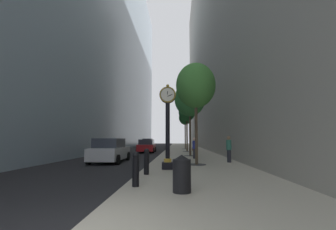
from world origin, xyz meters
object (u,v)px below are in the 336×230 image
object	(u,v)px
bollard_second	(146,161)
street_tree_near	(196,86)
pedestrian_walking	(195,148)
car_grey_mid	(148,144)
trash_bin	(182,173)
street_tree_mid_far	(187,112)
bollard_nearest	(136,168)
street_tree_far	(185,118)
car_silver_near	(110,151)
street_clock	(168,122)
pedestrian_by_clock	(229,148)
street_tree_mid_near	(190,99)
car_red_far	(147,146)

from	to	relation	value
bollard_second	street_tree_near	bearing A→B (deg)	57.37
pedestrian_walking	street_tree_near	bearing A→B (deg)	-92.52
car_grey_mid	trash_bin	bearing A→B (deg)	-80.72
trash_bin	street_tree_mid_far	bearing A→B (deg)	87.34
bollard_nearest	street_tree_far	world-z (taller)	street_tree_far
street_tree_far	car_silver_near	bearing A→B (deg)	-107.64
street_clock	street_tree_far	bearing A→B (deg)	86.03
trash_bin	pedestrian_by_clock	bearing A→B (deg)	69.26
street_clock	street_tree_mid_far	distance (m)	16.42
street_tree_mid_near	pedestrian_by_clock	distance (m)	7.38
bollard_second	street_tree_mid_near	xyz separation A→B (m)	(2.43, 10.85, 4.57)
street_tree_mid_far	bollard_second	bearing A→B (deg)	-97.75
street_clock	street_tree_near	distance (m)	3.52
street_clock	street_tree_mid_far	xyz separation A→B (m)	(1.61, 16.16, 2.41)
street_clock	car_red_far	distance (m)	16.57
street_tree_mid_far	trash_bin	distance (m)	21.52
trash_bin	pedestrian_by_clock	size ratio (longest dim) A/B	0.62
street_tree_mid_near	trash_bin	bearing A→B (deg)	-94.00
pedestrian_walking	car_grey_mid	size ratio (longest dim) A/B	0.39
street_tree_near	pedestrian_walking	bearing A→B (deg)	87.48
street_tree_far	street_tree_near	bearing A→B (deg)	-90.00
street_tree_mid_far	car_silver_near	bearing A→B (deg)	-117.09
bollard_second	car_silver_near	xyz separation A→B (m)	(-3.49, 6.30, 0.10)
car_silver_near	car_grey_mid	bearing A→B (deg)	91.36
bollard_second	street_tree_far	bearing A→B (deg)	84.42
car_red_far	pedestrian_walking	bearing A→B (deg)	-62.89
pedestrian_by_clock	car_red_far	size ratio (longest dim) A/B	0.38
pedestrian_by_clock	street_tree_mid_far	bearing A→B (deg)	99.88
pedestrian_by_clock	street_clock	bearing A→B (deg)	-137.50
bollard_nearest	street_tree_mid_far	distance (m)	20.92
car_grey_mid	bollard_second	bearing A→B (deg)	-82.43
car_red_far	pedestrian_by_clock	bearing A→B (deg)	-60.62
street_tree_near	pedestrian_walking	distance (m)	5.66
street_tree_near	street_clock	bearing A→B (deg)	-127.85
pedestrian_walking	car_silver_near	xyz separation A→B (m)	(-6.11, -1.61, -0.16)
street_clock	car_grey_mid	size ratio (longest dim) A/B	1.06
car_silver_near	bollard_nearest	bearing A→B (deg)	-68.27
bollard_second	street_tree_mid_far	world-z (taller)	street_tree_mid_far
bollard_nearest	pedestrian_walking	bearing A→B (deg)	75.85
bollard_nearest	trash_bin	world-z (taller)	bollard_nearest
bollard_nearest	pedestrian_by_clock	distance (m)	8.98
street_tree_mid_far	car_red_far	xyz separation A→B (m)	(-4.92, -0.01, -4.15)
street_tree_mid_near	street_tree_mid_far	distance (m)	7.05
car_silver_near	car_red_far	distance (m)	11.62
street_clock	trash_bin	bearing A→B (deg)	-82.70
pedestrian_walking	car_silver_near	distance (m)	6.32
street_tree_mid_far	trash_bin	world-z (taller)	street_tree_mid_far
car_grey_mid	street_tree_far	bearing A→B (deg)	-41.21
street_tree_near	street_tree_mid_near	world-z (taller)	street_tree_mid_near
street_tree_near	street_tree_far	distance (m)	21.13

